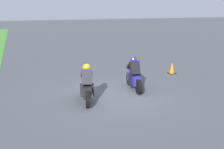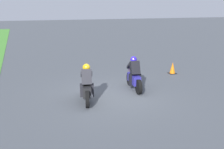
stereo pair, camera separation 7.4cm
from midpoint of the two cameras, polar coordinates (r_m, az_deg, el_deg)
ground_plane at (r=11.73m, az=-0.13°, el=-4.42°), size 120.00×120.00×0.00m
rider_lane_a at (r=12.47m, az=4.41°, el=-0.33°), size 2.04×0.57×1.51m
rider_lane_b at (r=10.95m, az=-5.39°, el=-2.44°), size 2.02×0.64×1.51m
traffic_cone at (r=15.75m, az=12.17°, el=1.27°), size 0.40×0.40×0.64m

